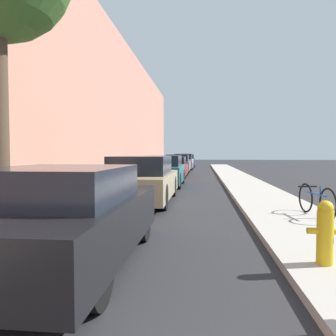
% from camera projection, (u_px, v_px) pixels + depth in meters
% --- Properties ---
extents(ground_plane, '(120.00, 120.00, 0.00)m').
position_uv_depth(ground_plane, '(182.00, 187.00, 14.32)').
color(ground_plane, '#28282B').
extents(sidewalk_left, '(2.00, 52.00, 0.12)m').
position_uv_depth(sidewalk_left, '(118.00, 185.00, 14.62)').
color(sidewalk_left, '#ADA89E').
rests_on(sidewalk_left, ground).
extents(sidewalk_right, '(2.00, 52.00, 0.12)m').
position_uv_depth(sidewalk_right, '(249.00, 187.00, 14.01)').
color(sidewalk_right, '#ADA89E').
rests_on(sidewalk_right, ground).
extents(building_facade_left, '(0.70, 52.00, 8.46)m').
position_uv_depth(building_facade_left, '(88.00, 93.00, 14.57)').
color(building_facade_left, tan).
rests_on(building_facade_left, ground).
extents(parked_car_black, '(1.84, 3.99, 1.34)m').
position_uv_depth(parked_car_black, '(65.00, 217.00, 4.40)').
color(parked_car_black, black).
rests_on(parked_car_black, ground).
extents(parked_car_champagne, '(1.82, 4.52, 1.42)m').
position_uv_depth(parked_car_champagne, '(142.00, 180.00, 9.99)').
color(parked_car_champagne, black).
rests_on(parked_car_champagne, ground).
extents(parked_car_teal, '(1.70, 4.18, 1.40)m').
position_uv_depth(parked_car_teal, '(164.00, 171.00, 14.95)').
color(parked_car_teal, black).
rests_on(parked_car_teal, ground).
extents(parked_car_red, '(1.85, 3.98, 1.29)m').
position_uv_depth(parked_car_red, '(172.00, 167.00, 20.53)').
color(parked_car_red, black).
rests_on(parked_car_red, ground).
extents(parked_car_grey, '(1.85, 4.03, 1.41)m').
position_uv_depth(parked_car_grey, '(178.00, 164.00, 25.26)').
color(parked_car_grey, black).
rests_on(parked_car_grey, ground).
extents(parked_car_silver, '(1.74, 4.15, 1.45)m').
position_uv_depth(parked_car_silver, '(184.00, 162.00, 30.01)').
color(parked_car_silver, black).
rests_on(parked_car_silver, ground).
extents(parked_car_navy, '(1.87, 4.44, 1.38)m').
position_uv_depth(parked_car_navy, '(186.00, 161.00, 35.53)').
color(parked_car_navy, black).
rests_on(parked_car_navy, ground).
extents(fire_hydrant, '(0.43, 0.20, 0.81)m').
position_uv_depth(fire_hydrant, '(325.00, 232.00, 4.06)').
color(fire_hydrant, gold).
rests_on(fire_hydrant, sidewalk_right).
extents(bicycle, '(0.44, 1.68, 0.69)m').
position_uv_depth(bicycle, '(316.00, 200.00, 7.15)').
color(bicycle, black).
rests_on(bicycle, sidewalk_right).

